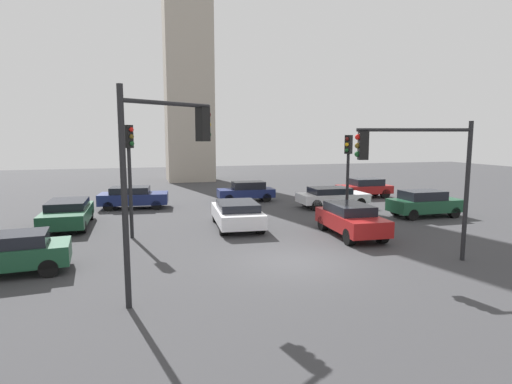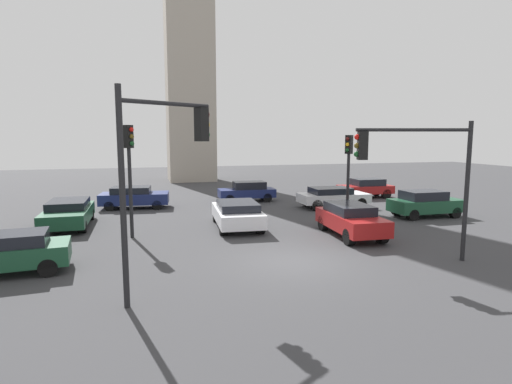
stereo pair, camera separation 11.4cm
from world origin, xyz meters
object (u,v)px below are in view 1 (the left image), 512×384
object	(u,v)px
traffic_light_3	(348,161)
car_3	(133,197)
car_0	(68,213)
car_5	(424,203)
traffic_light_0	(415,162)
traffic_light_2	(165,154)
car_1	(365,188)
car_4	(332,196)
car_6	(6,253)
car_8	(351,219)
car_7	(247,191)
traffic_light_1	(129,160)
car_2	(237,213)

from	to	relation	value
traffic_light_3	car_3	size ratio (longest dim) A/B	1.05
car_0	car_5	world-z (taller)	car_5
traffic_light_0	traffic_light_3	distance (m)	7.52
traffic_light_3	traffic_light_2	bearing A→B (deg)	3.24
traffic_light_2	car_1	world-z (taller)	traffic_light_2
car_4	car_5	world-z (taller)	car_5
traffic_light_2	traffic_light_3	world-z (taller)	traffic_light_2
car_6	car_8	size ratio (longest dim) A/B	0.94
traffic_light_3	car_0	xyz separation A→B (m)	(-14.34, 2.25, -2.52)
car_1	car_6	world-z (taller)	car_1
traffic_light_2	car_0	world-z (taller)	traffic_light_2
traffic_light_0	car_4	xyz separation A→B (m)	(2.35, 11.28, -2.90)
car_6	car_7	bearing A→B (deg)	-136.84
traffic_light_1	car_6	bearing A→B (deg)	-90.37
traffic_light_0	car_3	bearing A→B (deg)	-41.63
traffic_light_0	traffic_light_3	world-z (taller)	traffic_light_0
car_5	car_6	world-z (taller)	car_5
car_3	car_8	world-z (taller)	car_8
car_4	car_7	world-z (taller)	car_7
car_0	car_6	bearing A→B (deg)	-5.97
car_3	car_6	bearing A→B (deg)	-101.35
traffic_light_3	car_8	xyz separation A→B (m)	(-1.59, -3.35, -2.45)
car_0	car_3	xyz separation A→B (m)	(3.10, 4.81, 0.02)
traffic_light_1	car_5	bearing A→B (deg)	45.42
car_3	car_5	xyz separation A→B (m)	(15.94, -7.40, 0.05)
car_2	car_4	bearing A→B (deg)	-56.34
traffic_light_2	car_7	bearing A→B (deg)	35.23
traffic_light_2	car_2	size ratio (longest dim) A/B	1.24
traffic_light_0	car_7	xyz separation A→B (m)	(-2.28, 15.21, -2.89)
traffic_light_1	traffic_light_2	size ratio (longest dim) A/B	0.86
traffic_light_1	car_7	bearing A→B (deg)	92.30
traffic_light_0	car_7	distance (m)	15.65
traffic_light_0	car_0	bearing A→B (deg)	-22.60
car_3	car_8	distance (m)	14.19
traffic_light_3	car_8	bearing A→B (deg)	28.54
traffic_light_0	car_2	bearing A→B (deg)	-42.06
traffic_light_0	car_4	world-z (taller)	traffic_light_0
traffic_light_2	car_5	distance (m)	17.12
car_3	car_6	size ratio (longest dim) A/B	1.07
car_1	car_8	distance (m)	12.65
car_1	car_5	distance (m)	7.59
traffic_light_0	traffic_light_1	world-z (taller)	traffic_light_0
traffic_light_2	car_4	xyz separation A→B (m)	(11.13, 12.17, -3.31)
traffic_light_2	car_8	xyz separation A→B (m)	(8.52, 4.93, -3.24)
traffic_light_1	car_5	xyz separation A→B (m)	(15.90, 0.67, -2.73)
car_5	car_1	bearing A→B (deg)	85.58
car_2	traffic_light_2	bearing A→B (deg)	158.11
traffic_light_3	car_0	distance (m)	14.73
car_0	car_2	distance (m)	8.53
car_3	car_7	distance (m)	7.67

